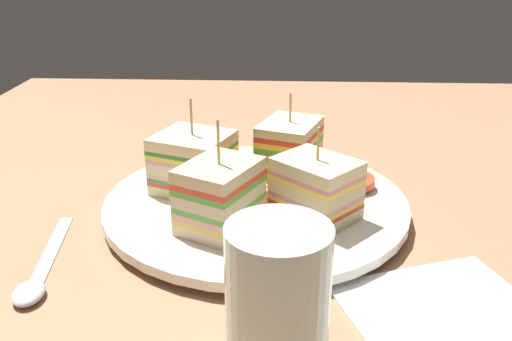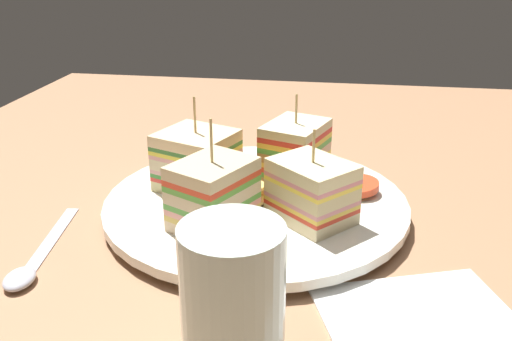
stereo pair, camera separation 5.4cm
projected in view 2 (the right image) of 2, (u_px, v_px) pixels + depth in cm
name	position (u px, v px, depth cm)	size (l,w,h in cm)	color
ground_plane	(256.00, 221.00, 56.28)	(112.46, 94.18, 1.80)	#A87653
plate	(256.00, 204.00, 55.54)	(29.89, 29.89, 1.67)	white
sandwich_wedge_0	(311.00, 191.00, 50.22)	(8.77, 8.88, 8.67)	beige
sandwich_wedge_1	(295.00, 151.00, 58.89)	(8.48, 7.46, 9.23)	beige
sandwich_wedge_2	(197.00, 160.00, 56.72)	(8.64, 8.95, 9.64)	beige
sandwich_wedge_3	(213.00, 194.00, 49.10)	(8.76, 8.03, 9.99)	beige
chip_pile	(251.00, 191.00, 53.82)	(6.60, 6.65, 2.75)	#DDBA5C
salad_garnish	(349.00, 189.00, 56.01)	(6.96, 5.96, 1.54)	#65A047
spoon	(31.00, 265.00, 46.42)	(15.01, 3.91, 1.00)	silver
napkin	(433.00, 335.00, 38.42)	(14.35, 13.94, 0.50)	white
drinking_glass	(233.00, 325.00, 32.37)	(6.04, 6.04, 11.15)	silver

